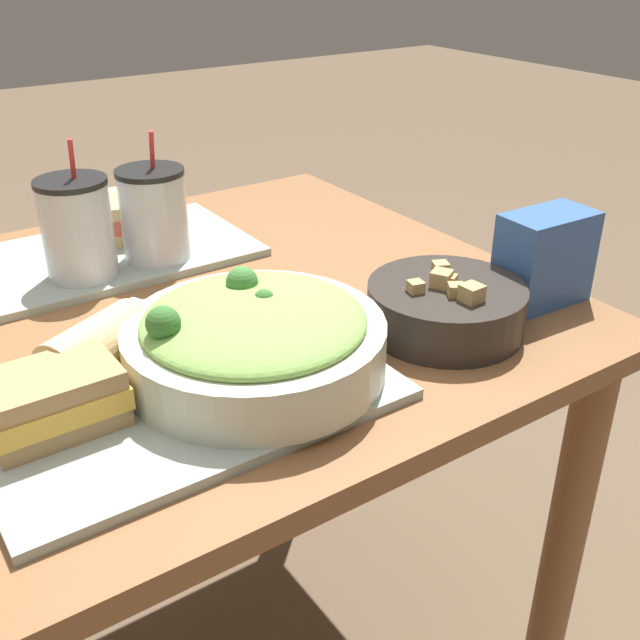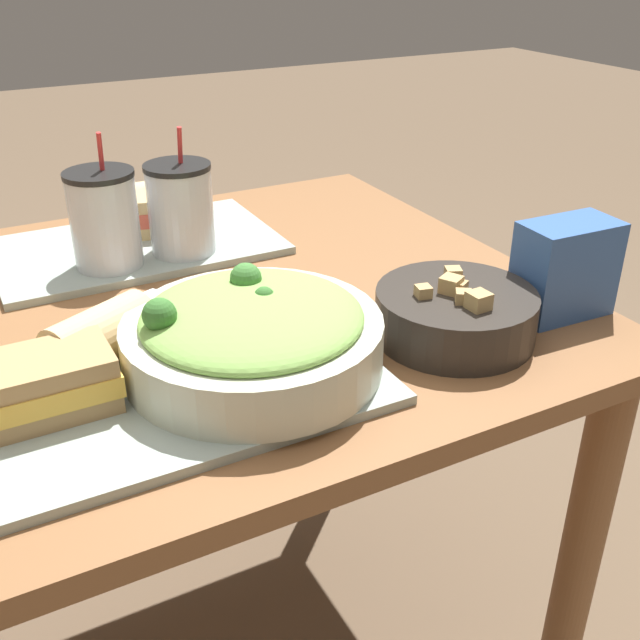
{
  "view_description": "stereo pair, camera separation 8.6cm",
  "coord_description": "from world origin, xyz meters",
  "px_view_note": "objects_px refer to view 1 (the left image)",
  "views": [
    {
      "loc": [
        -0.23,
        -0.87,
        1.21
      ],
      "look_at": [
        0.2,
        -0.24,
        0.81
      ],
      "focal_mm": 42.0,
      "sensor_mm": 36.0,
      "label": 1
    },
    {
      "loc": [
        -0.16,
        -0.91,
        1.21
      ],
      "look_at": [
        0.2,
        -0.24,
        0.81
      ],
      "focal_mm": 42.0,
      "sensor_mm": 36.0,
      "label": 2
    }
  ],
  "objects_px": {
    "soup_bowl": "(446,306)",
    "napkin_folded": "(123,322)",
    "chip_bag": "(544,258)",
    "salad_bowl": "(254,338)",
    "drink_cup_red": "(154,217)",
    "drink_cup_dark": "(78,231)",
    "sandwich_far": "(103,222)",
    "baguette_near": "(98,347)",
    "baguette_far": "(97,211)",
    "sandwich_near": "(53,400)"
  },
  "relations": [
    {
      "from": "sandwich_near",
      "to": "chip_bag",
      "type": "bearing_deg",
      "value": -6.2
    },
    {
      "from": "sandwich_near",
      "to": "drink_cup_dark",
      "type": "height_order",
      "value": "drink_cup_dark"
    },
    {
      "from": "sandwich_near",
      "to": "baguette_near",
      "type": "height_order",
      "value": "baguette_near"
    },
    {
      "from": "salad_bowl",
      "to": "sandwich_near",
      "type": "relative_size",
      "value": 2.18
    },
    {
      "from": "chip_bag",
      "to": "napkin_folded",
      "type": "height_order",
      "value": "chip_bag"
    },
    {
      "from": "drink_cup_dark",
      "to": "soup_bowl",
      "type": "bearing_deg",
      "value": -50.58
    },
    {
      "from": "salad_bowl",
      "to": "soup_bowl",
      "type": "bearing_deg",
      "value": -7.15
    },
    {
      "from": "salad_bowl",
      "to": "baguette_far",
      "type": "relative_size",
      "value": 2.48
    },
    {
      "from": "drink_cup_red",
      "to": "napkin_folded",
      "type": "bearing_deg",
      "value": -127.46
    },
    {
      "from": "soup_bowl",
      "to": "chip_bag",
      "type": "height_order",
      "value": "chip_bag"
    },
    {
      "from": "sandwich_far",
      "to": "napkin_folded",
      "type": "distance_m",
      "value": 0.28
    },
    {
      "from": "salad_bowl",
      "to": "napkin_folded",
      "type": "relative_size",
      "value": 2.01
    },
    {
      "from": "chip_bag",
      "to": "napkin_folded",
      "type": "bearing_deg",
      "value": 154.83
    },
    {
      "from": "soup_bowl",
      "to": "napkin_folded",
      "type": "relative_size",
      "value": 1.37
    },
    {
      "from": "baguette_near",
      "to": "napkin_folded",
      "type": "bearing_deg",
      "value": -57.03
    },
    {
      "from": "sandwich_far",
      "to": "drink_cup_dark",
      "type": "xyz_separation_m",
      "value": [
        -0.07,
        -0.11,
        0.04
      ]
    },
    {
      "from": "sandwich_near",
      "to": "baguette_near",
      "type": "bearing_deg",
      "value": 44.43
    },
    {
      "from": "salad_bowl",
      "to": "chip_bag",
      "type": "height_order",
      "value": "chip_bag"
    },
    {
      "from": "baguette_far",
      "to": "chip_bag",
      "type": "distance_m",
      "value": 0.72
    },
    {
      "from": "drink_cup_red",
      "to": "chip_bag",
      "type": "height_order",
      "value": "drink_cup_red"
    },
    {
      "from": "soup_bowl",
      "to": "sandwich_near",
      "type": "height_order",
      "value": "soup_bowl"
    },
    {
      "from": "drink_cup_dark",
      "to": "chip_bag",
      "type": "height_order",
      "value": "drink_cup_dark"
    },
    {
      "from": "baguette_near",
      "to": "napkin_folded",
      "type": "height_order",
      "value": "baguette_near"
    },
    {
      "from": "drink_cup_dark",
      "to": "sandwich_far",
      "type": "bearing_deg",
      "value": 56.85
    },
    {
      "from": "chip_bag",
      "to": "baguette_far",
      "type": "bearing_deg",
      "value": 128.18
    },
    {
      "from": "salad_bowl",
      "to": "napkin_folded",
      "type": "xyz_separation_m",
      "value": [
        -0.08,
        0.22,
        -0.05
      ]
    },
    {
      "from": "sandwich_far",
      "to": "drink_cup_red",
      "type": "height_order",
      "value": "drink_cup_red"
    },
    {
      "from": "baguette_far",
      "to": "napkin_folded",
      "type": "relative_size",
      "value": 0.81
    },
    {
      "from": "drink_cup_red",
      "to": "chip_bag",
      "type": "relative_size",
      "value": 1.49
    },
    {
      "from": "sandwich_near",
      "to": "baguette_far",
      "type": "relative_size",
      "value": 1.14
    },
    {
      "from": "soup_bowl",
      "to": "drink_cup_red",
      "type": "height_order",
      "value": "drink_cup_red"
    },
    {
      "from": "salad_bowl",
      "to": "soup_bowl",
      "type": "relative_size",
      "value": 1.47
    },
    {
      "from": "sandwich_far",
      "to": "baguette_far",
      "type": "height_order",
      "value": "baguette_far"
    },
    {
      "from": "sandwich_far",
      "to": "drink_cup_dark",
      "type": "relative_size",
      "value": 0.73
    },
    {
      "from": "sandwich_far",
      "to": "chip_bag",
      "type": "distance_m",
      "value": 0.69
    },
    {
      "from": "salad_bowl",
      "to": "chip_bag",
      "type": "relative_size",
      "value": 2.27
    },
    {
      "from": "salad_bowl",
      "to": "baguette_far",
      "type": "bearing_deg",
      "value": 89.0
    },
    {
      "from": "drink_cup_red",
      "to": "baguette_near",
      "type": "bearing_deg",
      "value": -124.24
    },
    {
      "from": "soup_bowl",
      "to": "drink_cup_red",
      "type": "xyz_separation_m",
      "value": [
        -0.22,
        0.41,
        0.04
      ]
    },
    {
      "from": "chip_bag",
      "to": "napkin_folded",
      "type": "xyz_separation_m",
      "value": [
        -0.51,
        0.26,
        -0.06
      ]
    },
    {
      "from": "soup_bowl",
      "to": "drink_cup_dark",
      "type": "distance_m",
      "value": 0.53
    },
    {
      "from": "drink_cup_dark",
      "to": "salad_bowl",
      "type": "bearing_deg",
      "value": -79.0
    },
    {
      "from": "sandwich_near",
      "to": "sandwich_far",
      "type": "relative_size",
      "value": 0.93
    },
    {
      "from": "sandwich_far",
      "to": "napkin_folded",
      "type": "height_order",
      "value": "sandwich_far"
    },
    {
      "from": "salad_bowl",
      "to": "sandwich_far",
      "type": "xyz_separation_m",
      "value": [
        0.0,
        0.49,
        -0.01
      ]
    },
    {
      "from": "salad_bowl",
      "to": "soup_bowl",
      "type": "distance_m",
      "value": 0.27
    },
    {
      "from": "chip_bag",
      "to": "salad_bowl",
      "type": "bearing_deg",
      "value": 176.52
    },
    {
      "from": "baguette_near",
      "to": "drink_cup_dark",
      "type": "distance_m",
      "value": 0.29
    },
    {
      "from": "soup_bowl",
      "to": "baguette_near",
      "type": "distance_m",
      "value": 0.43
    },
    {
      "from": "baguette_near",
      "to": "napkin_folded",
      "type": "distance_m",
      "value": 0.15
    }
  ]
}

